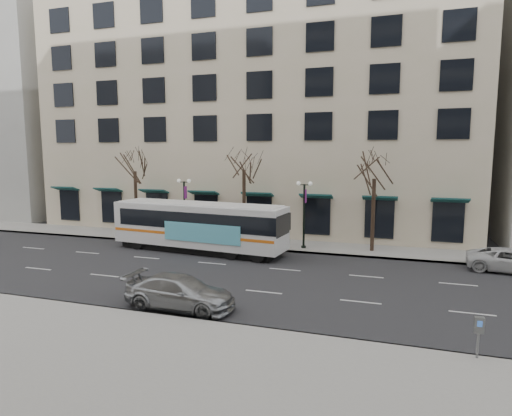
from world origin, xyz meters
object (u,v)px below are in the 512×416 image
at_px(lamp_post_left, 185,206).
at_px(lamp_post_right, 304,211).
at_px(tree_far_mid, 244,158).
at_px(city_bus, 200,225).
at_px(tree_far_right, 375,165).
at_px(silver_car, 180,292).
at_px(white_pickup, 512,261).
at_px(tree_far_left, 135,160).
at_px(pay_station, 479,328).

bearing_deg(lamp_post_left, lamp_post_right, 0.00).
xyz_separation_m(tree_far_mid, city_bus, (-2.27, -3.54, -4.92)).
distance_m(lamp_post_right, city_bus, 7.90).
distance_m(tree_far_right, silver_car, 17.59).
bearing_deg(city_bus, tree_far_right, 22.02).
relative_size(tree_far_mid, lamp_post_left, 1.64).
distance_m(tree_far_mid, white_pickup, 19.68).
distance_m(tree_far_left, city_bus, 9.72).
xyz_separation_m(lamp_post_left, lamp_post_right, (10.00, 0.00, 0.00)).
height_order(tree_far_mid, tree_far_right, tree_far_mid).
bearing_deg(lamp_post_right, pay_station, -58.92).
bearing_deg(pay_station, tree_far_right, 103.19).
bearing_deg(pay_station, lamp_post_left, 139.36).
bearing_deg(lamp_post_right, silver_car, -102.54).
xyz_separation_m(tree_far_mid, tree_far_right, (10.00, -0.00, -0.48)).
distance_m(tree_far_right, city_bus, 13.51).
relative_size(tree_far_left, tree_far_right, 1.03).
bearing_deg(tree_far_right, city_bus, -163.91).
bearing_deg(tree_far_mid, pay_station, -48.29).
xyz_separation_m(tree_far_mid, white_pickup, (18.48, -2.74, -6.19)).
xyz_separation_m(tree_far_left, tree_far_right, (20.00, 0.00, -0.28)).
relative_size(lamp_post_left, city_bus, 0.38).
relative_size(tree_far_left, city_bus, 0.61).
relative_size(lamp_post_left, silver_car, 0.97).
distance_m(lamp_post_left, white_pickup, 23.67).
distance_m(tree_far_left, lamp_post_right, 15.48).
xyz_separation_m(tree_far_right, silver_car, (-8.10, -14.56, -5.64)).
xyz_separation_m(tree_far_left, white_pickup, (28.48, -2.74, -5.98)).
bearing_deg(lamp_post_right, city_bus, -158.01).
xyz_separation_m(tree_far_left, tree_far_mid, (10.00, 0.00, 0.21)).
height_order(silver_car, pay_station, pay_station).
height_order(tree_far_mid, city_bus, tree_far_mid).
height_order(white_pickup, pay_station, pay_station).
relative_size(tree_far_right, lamp_post_right, 1.55).
height_order(lamp_post_left, white_pickup, lamp_post_left).
bearing_deg(silver_car, city_bus, 22.45).
xyz_separation_m(tree_far_right, lamp_post_right, (-4.99, -0.60, -3.48)).
bearing_deg(city_bus, lamp_post_right, 27.92).
bearing_deg(lamp_post_left, tree_far_mid, 6.85).
bearing_deg(tree_far_left, tree_far_right, 0.00).
distance_m(city_bus, silver_car, 11.85).
bearing_deg(pay_station, city_bus, 140.98).
bearing_deg(tree_far_left, silver_car, -50.74).
distance_m(tree_far_mid, tree_far_right, 10.01).
bearing_deg(white_pickup, pay_station, 170.74).
xyz_separation_m(tree_far_mid, pay_station, (14.35, -16.10, -5.68)).
xyz_separation_m(lamp_post_left, white_pickup, (23.47, -2.14, -2.23)).
distance_m(tree_far_right, pay_station, 17.47).
bearing_deg(lamp_post_right, white_pickup, -9.03).
height_order(tree_far_mid, lamp_post_right, tree_far_mid).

